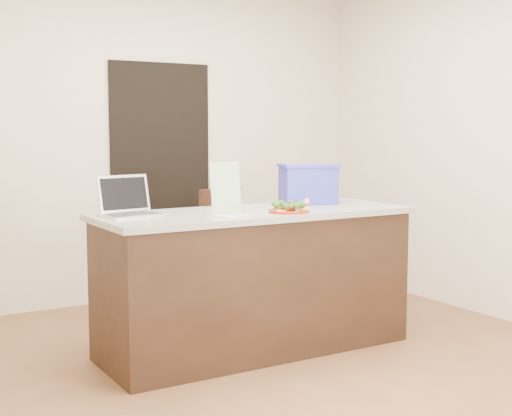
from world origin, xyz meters
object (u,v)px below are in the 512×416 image
napkin (231,215)px  chair (227,246)px  laptop (128,205)px  blue_box (308,184)px  plate (289,211)px  yogurt_bottle (307,204)px  island (255,280)px

napkin → chair: size_ratio=0.17×
laptop → blue_box: bearing=-8.9°
plate → chair: chair is taller
yogurt_bottle → laptop: size_ratio=0.21×
plate → laptop: (-0.92, 0.37, 0.06)m
plate → blue_box: 0.57m
island → yogurt_bottle: bearing=-13.1°
plate → yogurt_bottle: 0.26m
blue_box → chair: bearing=136.7°
blue_box → laptop: bearing=-160.9°
yogurt_bottle → blue_box: 0.33m
laptop → blue_box: blue_box is taller
yogurt_bottle → blue_box: bearing=53.1°
plate → island: bearing=119.0°
laptop → blue_box: (1.33, 0.01, 0.08)m
yogurt_bottle → chair: (-0.13, 0.85, -0.39)m
yogurt_bottle → blue_box: blue_box is taller
laptop → chair: (1.01, 0.61, -0.42)m
island → laptop: (-0.80, 0.16, 0.52)m
island → yogurt_bottle: 0.61m
napkin → island: bearing=33.8°
island → chair: 0.80m
plate → napkin: bearing=176.5°
plate → blue_box: (0.41, 0.38, 0.13)m
laptop → chair: 1.26m
chair → napkin: bearing=-138.3°
blue_box → napkin: bearing=-137.8°
island → chair: (0.21, 0.76, 0.10)m
napkin → chair: chair is taller
island → blue_box: size_ratio=4.54×
island → laptop: bearing=169.0°
chair → plate: bearing=-116.5°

